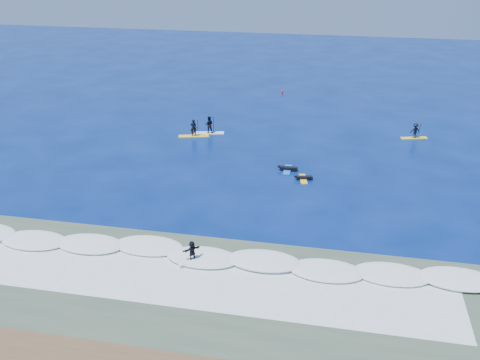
% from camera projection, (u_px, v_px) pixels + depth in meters
% --- Properties ---
extents(ground, '(160.00, 160.00, 0.00)m').
position_uv_depth(ground, '(223.00, 191.00, 44.38)').
color(ground, '#04194F').
rests_on(ground, ground).
extents(shallow_water, '(90.00, 13.00, 0.01)m').
position_uv_depth(shallow_water, '(171.00, 290.00, 31.88)').
color(shallow_water, '#394E3E').
rests_on(shallow_water, ground).
extents(breaking_wave, '(40.00, 6.00, 0.30)m').
position_uv_depth(breaking_wave, '(190.00, 255.00, 35.46)').
color(breaking_wave, white).
rests_on(breaking_wave, ground).
extents(whitewater, '(34.00, 5.00, 0.02)m').
position_uv_depth(whitewater, '(176.00, 281.00, 32.78)').
color(whitewater, silver).
rests_on(whitewater, ground).
extents(sup_paddler_left, '(3.26, 1.61, 2.22)m').
position_uv_depth(sup_paddler_left, '(194.00, 130.00, 56.16)').
color(sup_paddler_left, yellow).
rests_on(sup_paddler_left, ground).
extents(sup_paddler_center, '(3.26, 1.39, 2.23)m').
position_uv_depth(sup_paddler_center, '(209.00, 126.00, 57.01)').
color(sup_paddler_center, white).
rests_on(sup_paddler_center, ground).
extents(sup_paddler_right, '(2.83, 1.43, 1.93)m').
position_uv_depth(sup_paddler_right, '(415.00, 132.00, 55.59)').
color(sup_paddler_right, yellow).
rests_on(sup_paddler_right, ground).
extents(prone_paddler_near, '(1.62, 2.10, 0.43)m').
position_uv_depth(prone_paddler_near, '(303.00, 178.00, 46.37)').
color(prone_paddler_near, yellow).
rests_on(prone_paddler_near, ground).
extents(prone_paddler_far, '(1.81, 2.29, 0.48)m').
position_uv_depth(prone_paddler_far, '(288.00, 169.00, 48.20)').
color(prone_paddler_far, blue).
rests_on(prone_paddler_far, ground).
extents(wave_surfer, '(1.85, 1.73, 1.44)m').
position_uv_depth(wave_surfer, '(192.00, 252.00, 34.25)').
color(wave_surfer, white).
rests_on(wave_surfer, breaking_wave).
extents(marker_buoy, '(0.27, 0.27, 0.64)m').
position_uv_depth(marker_buoy, '(282.00, 92.00, 71.66)').
color(marker_buoy, red).
rests_on(marker_buoy, ground).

